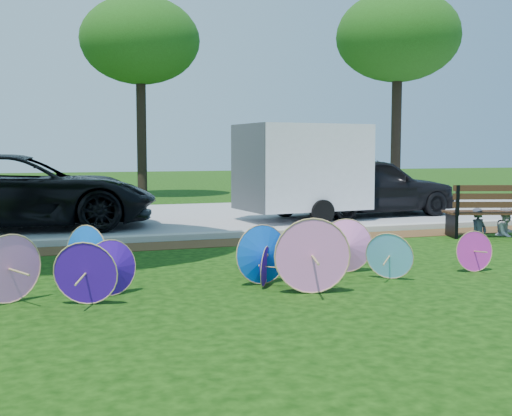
{
  "coord_description": "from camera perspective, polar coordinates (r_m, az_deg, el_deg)",
  "views": [
    {
      "loc": [
        -2.65,
        -7.28,
        1.8
      ],
      "look_at": [
        0.5,
        2.0,
        0.9
      ],
      "focal_mm": 45.0,
      "sensor_mm": 36.0,
      "label": 1
    }
  ],
  "objects": [
    {
      "name": "person_right",
      "position": [
        14.35,
        21.44,
        0.05
      ],
      "size": [
        0.62,
        0.5,
        1.18
      ],
      "primitive_type": "imported",
      "rotation": [
        0.0,
        0.0,
        0.1
      ],
      "color": "silver",
      "rests_on": "ground"
    },
    {
      "name": "parasol_pile",
      "position": [
        8.41,
        -0.83,
        -4.39
      ],
      "size": [
        7.13,
        2.18,
        0.97
      ],
      "color": "#68C7FF",
      "rests_on": "ground"
    },
    {
      "name": "black_van",
      "position": [
        15.42,
        -20.2,
        1.35
      ],
      "size": [
        6.26,
        3.29,
        1.68
      ],
      "primitive_type": "imported",
      "rotation": [
        0.0,
        0.0,
        1.49
      ],
      "color": "black",
      "rests_on": "ground"
    },
    {
      "name": "bg_trees",
      "position": [
        22.89,
        -9.81,
        15.14
      ],
      "size": [
        21.85,
        8.21,
        7.4
      ],
      "color": "black",
      "rests_on": "ground"
    },
    {
      "name": "dark_pickup",
      "position": [
        17.61,
        10.12,
        1.91
      ],
      "size": [
        4.82,
        2.22,
        1.6
      ],
      "primitive_type": "imported",
      "rotation": [
        0.0,
        0.0,
        1.64
      ],
      "color": "black",
      "rests_on": "ground"
    },
    {
      "name": "mulch_strip",
      "position": [
        12.2,
        -6.01,
        -3.24
      ],
      "size": [
        90.0,
        1.0,
        0.01
      ],
      "primitive_type": "cube",
      "color": "#472D16",
      "rests_on": "ground"
    },
    {
      "name": "curb",
      "position": [
        12.87,
        -6.7,
        -2.56
      ],
      "size": [
        90.0,
        0.3,
        0.12
      ],
      "primitive_type": "cube",
      "color": "#B7B5AD",
      "rests_on": "ground"
    },
    {
      "name": "ground",
      "position": [
        7.95,
        1.23,
        -7.84
      ],
      "size": [
        90.0,
        90.0,
        0.0
      ],
      "primitive_type": "plane",
      "color": "black",
      "rests_on": "ground"
    },
    {
      "name": "park_bench",
      "position": [
        14.1,
        20.48,
        -0.23
      ],
      "size": [
        2.19,
        1.35,
        1.07
      ],
      "primitive_type": null,
      "rotation": [
        0.0,
        0.0,
        -0.3
      ],
      "color": "black",
      "rests_on": "ground"
    },
    {
      "name": "person_left",
      "position": [
        13.91,
        19.24,
        -0.09
      ],
      "size": [
        0.49,
        0.39,
        1.16
      ],
      "primitive_type": "imported",
      "rotation": [
        0.0,
        0.0,
        0.31
      ],
      "color": "#3D4253",
      "rests_on": "ground"
    },
    {
      "name": "street",
      "position": [
        16.93,
        -9.64,
        -0.92
      ],
      "size": [
        90.0,
        8.0,
        0.01
      ],
      "primitive_type": "cube",
      "color": "gray",
      "rests_on": "ground"
    },
    {
      "name": "cargo_trailer",
      "position": [
        16.19,
        4.17,
        3.66
      ],
      "size": [
        3.22,
        2.25,
        2.71
      ],
      "primitive_type": "cube",
      "rotation": [
        0.0,
        0.0,
        0.11
      ],
      "color": "white",
      "rests_on": "ground"
    }
  ]
}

